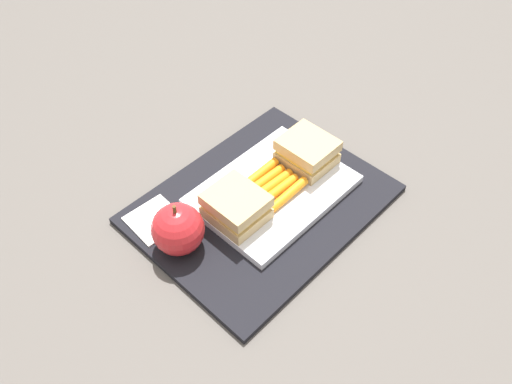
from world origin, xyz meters
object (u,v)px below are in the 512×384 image
(carrot_sticks_bundle, at_px, (273,184))
(food_tray, at_px, (273,190))
(sandwich_half_left, at_px, (307,151))
(paper_napkin, at_px, (155,220))
(sandwich_half_right, at_px, (236,206))
(apple, at_px, (178,229))

(carrot_sticks_bundle, bearing_deg, food_tray, 74.81)
(sandwich_half_left, xyz_separation_m, paper_napkin, (0.24, -0.09, -0.03))
(food_tray, bearing_deg, paper_napkin, -28.94)
(sandwich_half_left, bearing_deg, food_tray, 0.00)
(sandwich_half_left, bearing_deg, carrot_sticks_bundle, -0.29)
(sandwich_half_left, height_order, sandwich_half_right, same)
(food_tray, relative_size, carrot_sticks_bundle, 2.92)
(paper_napkin, bearing_deg, food_tray, 151.06)
(sandwich_half_left, height_order, paper_napkin, sandwich_half_left)
(apple, relative_size, paper_napkin, 1.21)
(food_tray, bearing_deg, sandwich_half_right, 0.00)
(food_tray, bearing_deg, carrot_sticks_bundle, -105.19)
(sandwich_half_left, height_order, carrot_sticks_bundle, sandwich_half_left)
(sandwich_half_right, bearing_deg, carrot_sticks_bundle, -179.72)
(apple, xyz_separation_m, paper_napkin, (-0.00, -0.06, -0.04))
(sandwich_half_right, bearing_deg, sandwich_half_left, 180.00)
(sandwich_half_right, xyz_separation_m, apple, (0.09, -0.03, 0.00))
(carrot_sticks_bundle, bearing_deg, sandwich_half_right, 0.28)
(sandwich_half_right, xyz_separation_m, carrot_sticks_bundle, (-0.08, -0.00, -0.02))
(sandwich_half_right, distance_m, apple, 0.09)
(carrot_sticks_bundle, xyz_separation_m, paper_napkin, (0.16, -0.09, -0.02))
(food_tray, xyz_separation_m, carrot_sticks_bundle, (-0.00, -0.00, 0.01))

